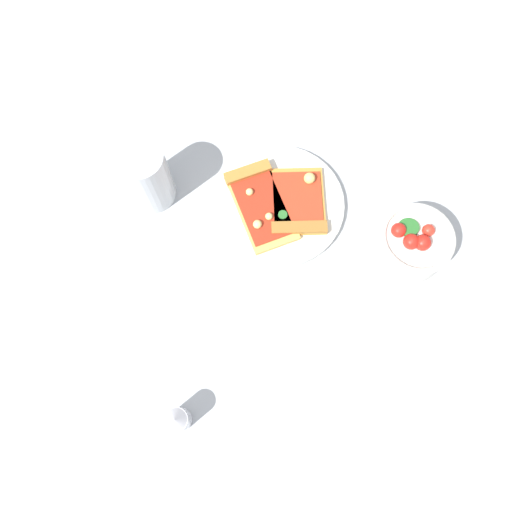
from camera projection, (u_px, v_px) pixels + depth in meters
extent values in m
plane|color=#B2B7BC|center=(271.00, 231.00, 0.80)|extent=(2.40, 2.40, 0.00)
cylinder|color=silver|center=(277.00, 204.00, 0.81)|extent=(0.22, 0.22, 0.01)
cube|color=#E5B256|center=(262.00, 207.00, 0.79)|extent=(0.15, 0.17, 0.01)
cube|color=#B77A33|center=(248.00, 173.00, 0.81)|extent=(0.08, 0.06, 0.02)
cube|color=#B22D19|center=(262.00, 206.00, 0.79)|extent=(0.13, 0.14, 0.00)
sphere|color=#F2D87F|center=(250.00, 192.00, 0.79)|extent=(0.01, 0.01, 0.01)
sphere|color=#F2D87F|center=(257.00, 224.00, 0.77)|extent=(0.01, 0.01, 0.01)
sphere|color=#F2D87F|center=(269.00, 216.00, 0.78)|extent=(0.01, 0.01, 0.01)
cube|color=gold|center=(297.00, 201.00, 0.80)|extent=(0.12, 0.14, 0.01)
cube|color=#A36B2D|center=(299.00, 228.00, 0.78)|extent=(0.09, 0.05, 0.01)
cube|color=red|center=(298.00, 200.00, 0.79)|extent=(0.11, 0.12, 0.00)
sphere|color=#EAD172|center=(309.00, 178.00, 0.80)|extent=(0.02, 0.02, 0.02)
cylinder|color=#2D722D|center=(283.00, 215.00, 0.78)|extent=(0.02, 0.02, 0.00)
cylinder|color=white|center=(412.00, 244.00, 0.76)|extent=(0.12, 0.12, 0.05)
torus|color=white|center=(418.00, 237.00, 0.74)|extent=(0.11, 0.11, 0.01)
sphere|color=red|center=(399.00, 230.00, 0.74)|extent=(0.02, 0.02, 0.02)
sphere|color=red|center=(411.00, 242.00, 0.73)|extent=(0.02, 0.02, 0.02)
sphere|color=red|center=(428.00, 230.00, 0.74)|extent=(0.02, 0.02, 0.02)
sphere|color=red|center=(423.00, 243.00, 0.73)|extent=(0.03, 0.03, 0.03)
cylinder|color=#2D722D|center=(409.00, 227.00, 0.74)|extent=(0.05, 0.05, 0.01)
cylinder|color=silver|center=(147.00, 177.00, 0.76)|extent=(0.08, 0.08, 0.12)
cylinder|color=black|center=(147.00, 178.00, 0.77)|extent=(0.07, 0.07, 0.10)
cylinder|color=silver|center=(179.00, 420.00, 0.68)|extent=(0.03, 0.03, 0.05)
cone|color=silver|center=(175.00, 420.00, 0.65)|extent=(0.03, 0.03, 0.01)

